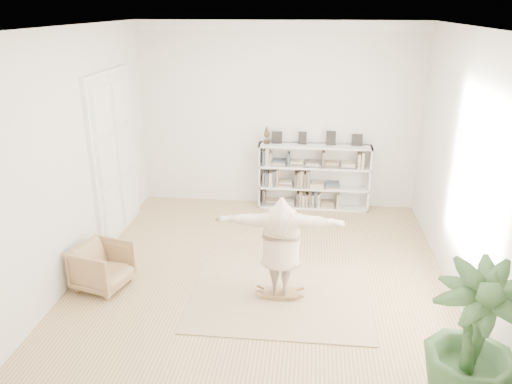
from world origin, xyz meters
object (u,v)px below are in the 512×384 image
Objects in this scene: rocker_board at (280,293)px; armchair at (102,266)px; houseplant at (473,342)px; person at (281,244)px; bookshelf at (313,177)px.

armchair is at bearing 179.69° from rocker_board.
houseplant reaches higher than rocker_board.
rocker_board is 0.77m from person.
rocker_board is 0.26× the size of person.
rocker_board is at bearing 180.00° from person.
rocker_board is (-0.43, -3.40, -0.57)m from bookshelf.
houseplant is (1.99, -1.84, -0.03)m from person.
armchair is 2.58m from rocker_board.
houseplant is at bearing -73.45° from bookshelf.
rocker_board is at bearing 137.25° from houseplant.
bookshelf is 5.47m from houseplant.
houseplant is (1.99, -1.84, 0.74)m from rocker_board.
armchair is 2.62m from person.
armchair is 1.56× the size of rocker_board.
houseplant reaches higher than armchair.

